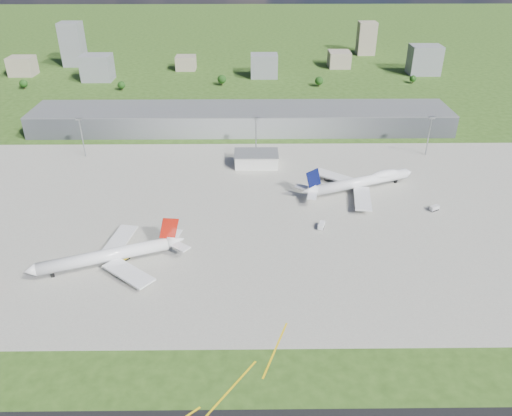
{
  "coord_description": "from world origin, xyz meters",
  "views": [
    {
      "loc": [
        6.79,
        -182.62,
        128.76
      ],
      "look_at": [
        9.08,
        29.97,
        9.0
      ],
      "focal_mm": 35.0,
      "sensor_mm": 36.0,
      "label": 1
    }
  ],
  "objects_px": {
    "airliner_red_twin": "(111,255)",
    "tug_yellow": "(126,258)",
    "van_white_near": "(321,226)",
    "airliner_blue_quad": "(362,182)",
    "van_white_far": "(434,208)"
  },
  "relations": [
    {
      "from": "airliner_red_twin",
      "to": "van_white_far",
      "type": "height_order",
      "value": "airliner_red_twin"
    },
    {
      "from": "tug_yellow",
      "to": "van_white_near",
      "type": "height_order",
      "value": "van_white_near"
    },
    {
      "from": "airliner_red_twin",
      "to": "tug_yellow",
      "type": "height_order",
      "value": "airliner_red_twin"
    },
    {
      "from": "tug_yellow",
      "to": "airliner_blue_quad",
      "type": "bearing_deg",
      "value": -20.3
    },
    {
      "from": "van_white_near",
      "to": "airliner_blue_quad",
      "type": "bearing_deg",
      "value": -14.22
    },
    {
      "from": "airliner_red_twin",
      "to": "van_white_near",
      "type": "xyz_separation_m",
      "value": [
        95.49,
        29.36,
        -3.51
      ]
    },
    {
      "from": "airliner_blue_quad",
      "to": "tug_yellow",
      "type": "distance_m",
      "value": 135.01
    },
    {
      "from": "van_white_near",
      "to": "airliner_red_twin",
      "type": "bearing_deg",
      "value": 126.74
    },
    {
      "from": "airliner_red_twin",
      "to": "van_white_near",
      "type": "bearing_deg",
      "value": 176.69
    },
    {
      "from": "airliner_blue_quad",
      "to": "van_white_near",
      "type": "distance_m",
      "value": 49.09
    },
    {
      "from": "airliner_blue_quad",
      "to": "van_white_far",
      "type": "height_order",
      "value": "airliner_blue_quad"
    },
    {
      "from": "tug_yellow",
      "to": "van_white_near",
      "type": "bearing_deg",
      "value": -33.88
    },
    {
      "from": "van_white_far",
      "to": "airliner_red_twin",
      "type": "bearing_deg",
      "value": 167.3
    },
    {
      "from": "airliner_blue_quad",
      "to": "airliner_red_twin",
      "type": "bearing_deg",
      "value": -171.92
    },
    {
      "from": "tug_yellow",
      "to": "van_white_far",
      "type": "xyz_separation_m",
      "value": [
        151.37,
        42.53,
        0.34
      ]
    }
  ]
}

